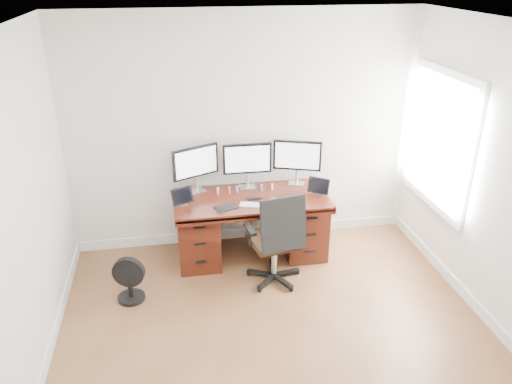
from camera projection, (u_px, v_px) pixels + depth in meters
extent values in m
plane|color=brown|center=(287.00, 367.00, 4.21)|extent=(4.50, 4.50, 0.00)
cube|color=white|center=(245.00, 133.00, 5.66)|extent=(4.00, 0.10, 2.70)
cube|color=white|center=(439.00, 140.00, 5.28)|extent=(0.04, 1.30, 1.50)
cube|color=white|center=(437.00, 140.00, 5.28)|extent=(0.01, 1.15, 1.35)
cube|color=#40150C|center=(251.00, 199.00, 5.52)|extent=(1.70, 0.80, 0.05)
cube|color=#40150C|center=(198.00, 232.00, 5.61)|extent=(0.45, 0.70, 0.70)
cube|color=#40150C|center=(302.00, 223.00, 5.80)|extent=(0.45, 0.70, 0.70)
cube|color=black|center=(247.00, 206.00, 5.88)|extent=(0.74, 0.03, 0.40)
cylinder|color=black|center=(274.00, 276.00, 5.37)|extent=(0.65, 0.65, 0.08)
cylinder|color=silver|center=(274.00, 257.00, 5.27)|extent=(0.06, 0.06, 0.40)
cube|color=black|center=(274.00, 240.00, 5.19)|extent=(0.56, 0.54, 0.07)
cube|color=black|center=(283.00, 224.00, 4.87)|extent=(0.46, 0.13, 0.55)
cube|color=black|center=(250.00, 229.00, 5.03)|extent=(0.10, 0.25, 0.03)
cube|color=black|center=(299.00, 221.00, 5.20)|extent=(0.10, 0.25, 0.03)
cylinder|color=black|center=(132.00, 297.00, 5.06)|extent=(0.27, 0.27, 0.03)
cylinder|color=black|center=(130.00, 287.00, 5.01)|extent=(0.05, 0.05, 0.23)
cylinder|color=black|center=(128.00, 273.00, 4.94)|extent=(0.33, 0.14, 0.32)
cube|color=silver|center=(197.00, 191.00, 5.66)|extent=(0.22, 0.20, 0.01)
cylinder|color=silver|center=(197.00, 184.00, 5.62)|extent=(0.04, 0.04, 0.18)
cube|color=black|center=(195.00, 162.00, 5.51)|extent=(0.51, 0.26, 0.35)
cube|color=white|center=(196.00, 162.00, 5.50)|extent=(0.46, 0.21, 0.30)
cube|color=silver|center=(247.00, 187.00, 5.75)|extent=(0.18, 0.14, 0.01)
cylinder|color=silver|center=(247.00, 180.00, 5.71)|extent=(0.04, 0.04, 0.18)
cube|color=black|center=(247.00, 159.00, 5.60)|extent=(0.55, 0.04, 0.35)
cube|color=white|center=(247.00, 159.00, 5.58)|extent=(0.50, 0.01, 0.30)
cube|color=silver|center=(296.00, 183.00, 5.84)|extent=(0.22, 0.19, 0.01)
cylinder|color=silver|center=(296.00, 177.00, 5.80)|extent=(0.04, 0.04, 0.18)
cube|color=black|center=(297.00, 155.00, 5.69)|extent=(0.53, 0.22, 0.35)
cube|color=white|center=(297.00, 156.00, 5.68)|extent=(0.47, 0.17, 0.30)
cube|color=silver|center=(183.00, 204.00, 5.34)|extent=(0.12, 0.11, 0.01)
cube|color=black|center=(182.00, 196.00, 5.30)|extent=(0.25, 0.16, 0.17)
cube|color=silver|center=(318.00, 194.00, 5.58)|extent=(0.13, 0.12, 0.01)
cube|color=black|center=(319.00, 186.00, 5.54)|extent=(0.24, 0.19, 0.17)
cube|color=silver|center=(252.00, 205.00, 5.32)|extent=(0.29, 0.19, 0.01)
cube|color=#BBBDC2|center=(276.00, 200.00, 5.43)|extent=(0.15, 0.15, 0.01)
cube|color=black|center=(226.00, 208.00, 5.26)|extent=(0.26, 0.22, 0.01)
cube|color=black|center=(254.00, 198.00, 5.47)|extent=(0.15, 0.09, 0.01)
cylinder|color=pink|center=(218.00, 192.00, 5.58)|extent=(0.03, 0.03, 0.06)
sphere|color=pink|center=(218.00, 188.00, 5.56)|extent=(0.03, 0.03, 0.03)
cylinder|color=#976444|center=(229.00, 191.00, 5.60)|extent=(0.03, 0.03, 0.06)
sphere|color=#976444|center=(229.00, 188.00, 5.58)|extent=(0.03, 0.03, 0.03)
cylinder|color=#7E59E4|center=(237.00, 190.00, 5.61)|extent=(0.03, 0.03, 0.06)
sphere|color=#7E59E4|center=(237.00, 187.00, 5.59)|extent=(0.03, 0.03, 0.03)
cylinder|color=#5876E3|center=(262.00, 188.00, 5.65)|extent=(0.03, 0.03, 0.06)
sphere|color=#5876E3|center=(262.00, 185.00, 5.64)|extent=(0.03, 0.03, 0.03)
cylinder|color=#D5B154|center=(272.00, 188.00, 5.67)|extent=(0.03, 0.03, 0.06)
sphere|color=#D5B154|center=(272.00, 185.00, 5.66)|extent=(0.03, 0.03, 0.03)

